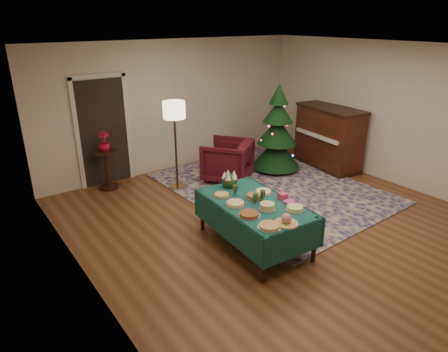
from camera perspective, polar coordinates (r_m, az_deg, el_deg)
room_shell at (r=5.91m, az=10.05°, el=4.23°), size 7.00×7.00×7.00m
doorway at (r=8.03m, az=-16.88°, el=6.38°), size 1.08×0.04×2.16m
rug at (r=7.82m, az=6.71°, el=-1.64°), size 3.31×4.28×0.02m
buffet_table at (r=5.68m, az=4.44°, el=-5.06°), size 1.13×1.80×0.67m
platter_0 at (r=5.00m, az=6.50°, el=-7.13°), size 0.30×0.30×0.04m
platter_1 at (r=5.09m, az=8.89°, el=-6.23°), size 0.31×0.31×0.15m
platter_2 at (r=5.48m, az=10.10°, el=-4.57°), size 0.25×0.25×0.06m
platter_3 at (r=5.26m, az=3.61°, el=-5.48°), size 0.30×0.30×0.05m
platter_4 at (r=5.43m, az=6.20°, el=-4.37°), size 0.23×0.23×0.09m
platter_5 at (r=5.54m, az=1.62°, el=-3.95°), size 0.28×0.28×0.05m
platter_6 at (r=5.74m, az=4.33°, el=-2.96°), size 0.25×0.25×0.06m
platter_7 at (r=5.94m, az=5.64°, el=-2.24°), size 0.27×0.27×0.04m
platter_8 at (r=5.80m, az=-0.31°, el=-2.75°), size 0.25×0.25×0.04m
goblet_0 at (r=5.81m, az=1.60°, el=-1.99°), size 0.07×0.07×0.16m
goblet_1 at (r=5.66m, az=5.55°, el=-2.75°), size 0.07×0.07×0.16m
goblet_2 at (r=5.56m, az=4.52°, el=-3.20°), size 0.07×0.07×0.16m
napkin_stack at (r=5.66m, az=9.34°, el=-3.72°), size 0.14×0.14×0.04m
gift_box at (r=5.76m, az=8.38°, el=-2.88°), size 0.12×0.12×0.09m
centerpiece at (r=6.09m, az=0.82°, el=-0.51°), size 0.24×0.24×0.28m
armchair at (r=8.01m, az=0.51°, el=2.50°), size 1.20×1.19×0.91m
floor_lamp at (r=7.41m, az=-7.12°, el=8.59°), size 0.41×0.41×1.69m
side_table at (r=7.96m, az=-16.32°, el=0.76°), size 0.42×0.42×0.75m
potted_plant at (r=7.80m, az=-16.70°, el=4.14°), size 0.21×0.38×0.21m
christmas_tree at (r=8.50m, az=7.61°, el=6.14°), size 1.06×1.06×1.86m
piano at (r=9.00m, az=14.69°, el=5.25°), size 0.90×1.61×1.33m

